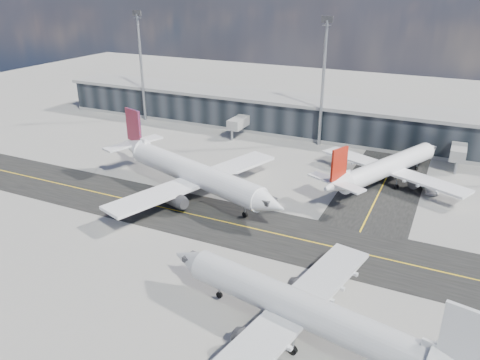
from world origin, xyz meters
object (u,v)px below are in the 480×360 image
Objects in this scene: airliner_redtail at (387,167)px; baggage_tug at (164,193)px; airliner_af at (191,172)px; airliner_near at (304,310)px; service_van at (430,188)px.

airliner_redtail reaches higher than baggage_tug.
baggage_tug is (-3.76, -3.53, -3.33)m from airliner_af.
baggage_tug is at bearing -122.17° from airliner_redtail.
airliner_redtail is 0.92× the size of airliner_near.
service_van is at bearing 135.45° from airliner_af.
airliner_af is at bearing -171.62° from service_van.
airliner_af reaches higher than service_van.
airliner_af is 15.39× the size of baggage_tug.
airliner_redtail is at bearing 10.10° from airliner_near.
airliner_near is at bearing 66.79° from airliner_af.
airliner_af is at bearing -123.54° from airliner_redtail.
airliner_near is 13.73× the size of baggage_tug.
airliner_redtail is at bearing 121.96° from baggage_tug.
service_van is (8.82, 46.78, -2.91)m from airliner_near.
airliner_near reaches higher than baggage_tug.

